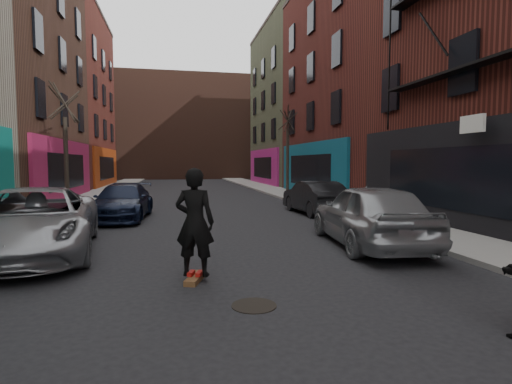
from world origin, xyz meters
name	(u,v)px	position (x,y,z in m)	size (l,w,h in m)	color
sidewalk_left	(108,191)	(-6.25, 30.00, 0.07)	(2.50, 84.00, 0.13)	gray
sidewalk_right	(268,188)	(6.25, 30.00, 0.07)	(2.50, 84.00, 0.13)	gray
buildings_right	(472,47)	(13.50, 16.00, 8.00)	(12.00, 56.00, 16.00)	#46251E
building_far	(183,129)	(0.00, 56.00, 7.00)	(40.00, 10.00, 14.00)	#47281E
tree_left_far	(65,137)	(-6.20, 18.00, 3.38)	(2.00, 2.00, 6.50)	black
tree_right_far	(288,143)	(6.20, 24.00, 3.53)	(2.00, 2.00, 6.80)	black
parked_left_far	(33,222)	(-4.60, 8.30, 0.80)	(2.67, 5.78, 1.61)	#94979C
parked_left_end	(122,202)	(-3.30, 14.23, 0.68)	(1.91, 4.70, 1.37)	black
parked_right_far	(369,214)	(3.71, 7.68, 0.84)	(1.99, 4.96, 1.69)	#92969A
parked_right_end	(314,197)	(4.60, 14.30, 0.71)	(1.50, 4.31, 1.42)	black
skateboard	(195,278)	(-0.95, 5.46, 0.05)	(0.22, 0.80, 0.10)	brown
skateboarder	(195,222)	(-0.95, 5.46, 1.11)	(0.73, 0.48, 2.01)	black
manhole	(254,305)	(-0.14, 3.95, 0.01)	(0.70, 0.70, 0.01)	black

